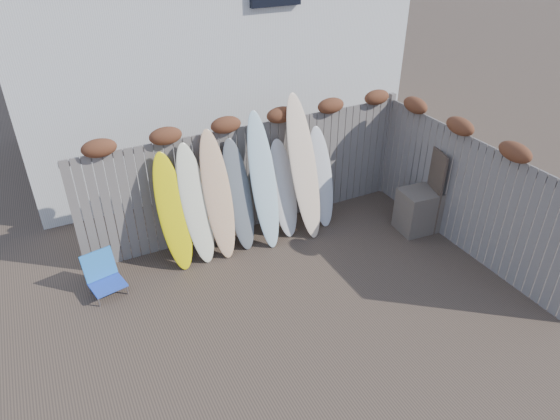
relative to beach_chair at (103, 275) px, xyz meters
name	(u,v)px	position (x,y,z in m)	size (l,w,h in m)	color
ground	(316,303)	(2.77, -1.74, -0.30)	(80.00, 80.00, 0.00)	#493A2D
back_fence	(252,169)	(2.83, 0.65, 0.88)	(6.05, 0.28, 2.24)	slate
right_fence	(466,187)	(5.77, -1.49, 0.84)	(0.28, 4.40, 2.24)	slate
house	(192,8)	(3.27, 4.76, 2.90)	(8.50, 5.50, 6.33)	silver
beach_chair	(103,275)	(0.00, 0.00, 0.00)	(0.59, 0.61, 0.65)	blue
wooden_crate	(418,210)	(5.46, -0.82, 0.10)	(0.68, 0.57, 0.80)	brown
lattice_panel	(428,184)	(5.78, -0.63, 0.47)	(0.04, 1.03, 1.54)	brown
surfboard_0	(173,213)	(1.25, 0.22, 0.65)	(0.49, 0.07, 1.99)	yellow
surfboard_1	(196,205)	(1.63, 0.25, 0.68)	(0.47, 0.07, 2.05)	#E8E6C2
surfboard_2	(218,196)	(2.02, 0.24, 0.76)	(0.47, 0.07, 2.21)	#F39570
surfboard_3	(239,195)	(2.40, 0.27, 0.65)	(0.45, 0.07, 1.97)	slate
surfboard_4	(263,181)	(2.83, 0.19, 0.85)	(0.45, 0.07, 2.40)	silver
surfboard_5	(284,189)	(3.25, 0.26, 0.56)	(0.48, 0.07, 1.80)	silver
surfboard_6	(304,168)	(3.59, 0.16, 0.94)	(0.52, 0.07, 2.60)	#FCD9B3
surfboard_7	(321,177)	(4.02, 0.27, 0.60)	(0.45, 0.07, 1.88)	silver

